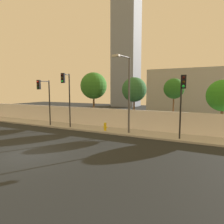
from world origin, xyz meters
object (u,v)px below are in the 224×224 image
object	(u,v)px
roadside_tree_midleft	(134,90)
roadside_tree_rightmost	(223,96)
traffic_light_center	(44,93)
traffic_light_left	(182,93)
street_lamp_curbside	(127,88)
roadside_tree_leftmost	(94,86)
roadside_tree_midright	(174,89)
fire_hydrant	(105,126)
traffic_light_right	(66,89)

from	to	relation	value
roadside_tree_midleft	roadside_tree_rightmost	distance (m)	7.82
traffic_light_center	traffic_light_left	bearing A→B (deg)	-0.28
traffic_light_center	street_lamp_curbside	bearing A→B (deg)	4.23
roadside_tree_leftmost	roadside_tree_midright	xyz separation A→B (m)	(8.65, 0.00, -0.35)
fire_hydrant	traffic_light_right	bearing A→B (deg)	-170.83
traffic_light_left	roadside_tree_rightmost	world-z (taller)	traffic_light_left
street_lamp_curbside	roadside_tree_midright	world-z (taller)	street_lamp_curbside
street_lamp_curbside	fire_hydrant	size ratio (longest dim) A/B	8.61
roadside_tree_midleft	roadside_tree_midright	distance (m)	3.86
traffic_light_right	roadside_tree_midleft	xyz separation A→B (m)	(5.26, 4.03, -0.08)
street_lamp_curbside	roadside_tree_rightmost	bearing A→B (deg)	27.39
roadside_tree_rightmost	fire_hydrant	bearing A→B (deg)	-159.73
traffic_light_right	roadside_tree_leftmost	bearing A→B (deg)	83.33
traffic_light_right	roadside_tree_rightmost	distance (m)	13.68
roadside_tree_leftmost	traffic_light_left	bearing A→B (deg)	-23.39
roadside_tree_midright	roadside_tree_rightmost	bearing A→B (deg)	0.00
traffic_light_left	traffic_light_center	size ratio (longest dim) A/B	1.01
traffic_light_right	traffic_light_center	bearing A→B (deg)	-174.66
fire_hydrant	roadside_tree_midleft	distance (m)	4.92
traffic_light_right	roadside_tree_midright	world-z (taller)	traffic_light_right
street_lamp_curbside	roadside_tree_midright	xyz separation A→B (m)	(3.06, 3.63, -0.07)
traffic_light_center	street_lamp_curbside	distance (m)	8.74
roadside_tree_midright	traffic_light_left	bearing A→B (deg)	-72.33
roadside_tree_midright	roadside_tree_rightmost	xyz separation A→B (m)	(3.95, 0.00, -0.56)
fire_hydrant	roadside_tree_midright	world-z (taller)	roadside_tree_midright
roadside_tree_midright	fire_hydrant	bearing A→B (deg)	-147.16
traffic_light_left	roadside_tree_midleft	world-z (taller)	roadside_tree_midleft
traffic_light_left	fire_hydrant	distance (m)	7.36
roadside_tree_leftmost	traffic_light_center	bearing A→B (deg)	-126.12
traffic_light_center	roadside_tree_midright	xyz separation A→B (m)	(11.77, 4.27, 0.37)
fire_hydrant	roadside_tree_midleft	world-z (taller)	roadside_tree_midleft
roadside_tree_midleft	traffic_light_center	bearing A→B (deg)	-151.60
traffic_light_left	fire_hydrant	size ratio (longest dim) A/B	6.31
traffic_light_center	roadside_tree_midleft	bearing A→B (deg)	28.40
roadside_tree_midright	traffic_light_right	bearing A→B (deg)	-156.17
traffic_light_left	traffic_light_right	distance (m)	10.51
fire_hydrant	roadside_tree_midright	distance (m)	7.11
traffic_light_center	roadside_tree_rightmost	bearing A→B (deg)	15.22
traffic_light_right	roadside_tree_leftmost	xyz separation A→B (m)	(0.47, 4.03, 0.35)
fire_hydrant	roadside_tree_rightmost	bearing A→B (deg)	20.27
roadside_tree_leftmost	roadside_tree_midright	size ratio (longest dim) A/B	1.18
traffic_light_left	roadside_tree_midright	size ratio (longest dim) A/B	0.96
traffic_light_right	fire_hydrant	bearing A→B (deg)	9.17
traffic_light_left	roadside_tree_leftmost	xyz separation A→B (m)	(-10.03, 4.34, 0.69)
roadside_tree_rightmost	traffic_light_center	bearing A→B (deg)	-164.78
traffic_light_center	roadside_tree_leftmost	world-z (taller)	roadside_tree_leftmost
fire_hydrant	roadside_tree_midright	size ratio (longest dim) A/B	0.15
traffic_light_left	roadside_tree_midleft	distance (m)	6.81
traffic_light_left	roadside_tree_rightmost	size ratio (longest dim) A/B	1.00
roadside_tree_leftmost	roadside_tree_rightmost	xyz separation A→B (m)	(12.59, 0.00, -0.91)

